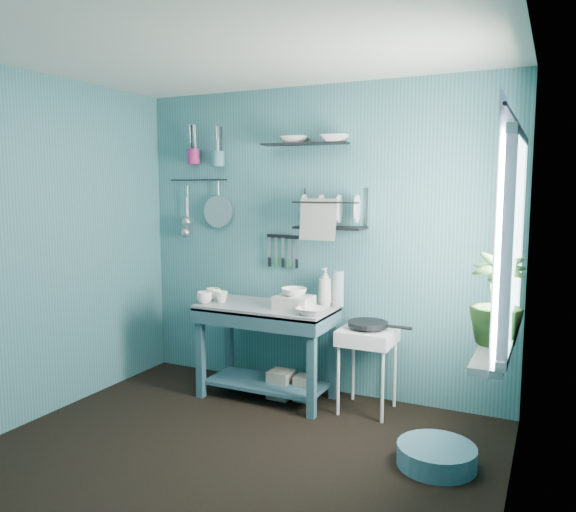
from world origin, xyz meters
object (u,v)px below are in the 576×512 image
at_px(frying_pan, 368,324).
at_px(storage_tin_small, 305,388).
at_px(work_counter, 267,352).
at_px(potted_plant, 497,299).
at_px(storage_tin_large, 281,384).
at_px(utensil_cup_magenta, 194,157).
at_px(colander, 218,212).
at_px(mug_mid, 222,297).
at_px(water_bottle, 338,288).
at_px(mug_left, 204,298).
at_px(hotplate_stand, 367,370).
at_px(mug_right, 213,294).
at_px(floor_basin, 436,456).
at_px(dish_rack, 330,209).
at_px(wash_tub, 294,302).
at_px(soap_bottle, 325,287).
at_px(utensil_cup_teal, 218,159).

bearing_deg(frying_pan, storage_tin_small, -178.54).
relative_size(work_counter, potted_plant, 2.10).
bearing_deg(storage_tin_large, work_counter, -153.43).
relative_size(potted_plant, storage_tin_large, 2.32).
bearing_deg(utensil_cup_magenta, storage_tin_large, -14.18).
height_order(colander, potted_plant, colander).
height_order(mug_mid, storage_tin_large, mug_mid).
height_order(water_bottle, utensil_cup_magenta, utensil_cup_magenta).
height_order(mug_left, storage_tin_small, mug_left).
bearing_deg(water_bottle, hotplate_stand, -23.79).
bearing_deg(mug_right, floor_basin, -15.71).
height_order(mug_left, dish_rack, dish_rack).
relative_size(work_counter, wash_tub, 3.83).
bearing_deg(water_bottle, wash_tub, -138.37).
bearing_deg(potted_plant, mug_left, 167.45).
height_order(wash_tub, dish_rack, dish_rack).
bearing_deg(floor_basin, frying_pan, 135.22).
distance_m(soap_bottle, dish_rack, 0.62).
height_order(mug_right, frying_pan, mug_right).
xyz_separation_m(potted_plant, storage_tin_small, (-1.47, 0.74, -0.98)).
relative_size(wash_tub, colander, 1.00).
xyz_separation_m(mug_left, utensil_cup_teal, (-0.14, 0.46, 1.12)).
xyz_separation_m(mug_mid, utensil_cup_teal, (-0.24, 0.36, 1.13)).
distance_m(mug_left, mug_mid, 0.14).
distance_m(work_counter, potted_plant, 2.01).
bearing_deg(dish_rack, floor_basin, -31.85).
xyz_separation_m(utensil_cup_magenta, colander, (0.23, 0.03, -0.48)).
bearing_deg(storage_tin_large, mug_left, -160.10).
height_order(mug_left, utensil_cup_teal, utensil_cup_teal).
bearing_deg(storage_tin_small, mug_right, -174.29).
bearing_deg(mug_mid, water_bottle, 17.28).
relative_size(utensil_cup_teal, storage_tin_small, 0.65).
bearing_deg(wash_tub, hotplate_stand, 11.44).
xyz_separation_m(colander, floor_basin, (2.11, -0.88, -1.41)).
height_order(soap_bottle, floor_basin, soap_bottle).
height_order(hotplate_stand, utensil_cup_magenta, utensil_cup_magenta).
height_order(potted_plant, storage_tin_large, potted_plant).
bearing_deg(frying_pan, mug_right, -175.93).
bearing_deg(hotplate_stand, mug_mid, -173.38).
relative_size(mug_right, soap_bottle, 0.41).
height_order(mug_left, utensil_cup_magenta, utensil_cup_magenta).
bearing_deg(floor_basin, dish_rack, 141.95).
bearing_deg(frying_pan, mug_mid, -172.66).
bearing_deg(colander, mug_mid, -55.09).
xyz_separation_m(work_counter, mug_mid, (-0.38, -0.06, 0.43)).
height_order(mug_mid, utensil_cup_magenta, utensil_cup_magenta).
height_order(wash_tub, utensil_cup_teal, utensil_cup_teal).
xyz_separation_m(utensil_cup_magenta, storage_tin_small, (1.18, -0.22, -1.86)).
distance_m(dish_rack, utensil_cup_magenta, 1.39).
bearing_deg(dish_rack, soap_bottle, -105.08).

